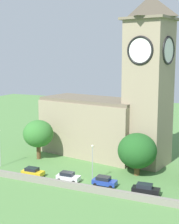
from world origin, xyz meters
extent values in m
plane|color=#517F42|center=(0.00, 15.00, 0.00)|extent=(200.00, 200.00, 0.00)
cube|color=gray|center=(-4.68, 18.58, 6.28)|extent=(25.59, 15.73, 12.57)
cube|color=#675C4A|center=(-4.68, 18.58, 12.92)|extent=(25.42, 14.83, 0.70)
cube|color=gray|center=(9.06, 16.00, 15.04)|extent=(9.53, 9.53, 30.08)
cube|color=#736753|center=(9.06, 16.00, 30.33)|extent=(11.06, 11.06, 0.50)
pyramid|color=brown|center=(9.06, 16.00, 32.82)|extent=(10.01, 10.01, 4.49)
cylinder|color=white|center=(8.29, 11.93, 24.06)|extent=(5.16, 1.08, 5.22)
torus|color=black|center=(8.29, 11.93, 24.06)|extent=(5.68, 1.51, 5.69)
cylinder|color=white|center=(13.13, 15.24, 24.06)|extent=(1.08, 5.16, 5.22)
torus|color=black|center=(13.13, 15.24, 24.06)|extent=(1.51, 5.68, 5.69)
cube|color=gray|center=(0.00, -3.23, 0.59)|extent=(42.12, 0.70, 1.17)
cube|color=gold|center=(-8.89, -0.56, 0.68)|extent=(4.39, 1.96, 0.75)
cube|color=#1E232B|center=(-9.11, -0.56, 1.35)|extent=(2.47, 1.70, 0.60)
cylinder|color=black|center=(-7.43, 0.41, 0.30)|extent=(0.61, 0.35, 0.60)
cylinder|color=black|center=(-7.40, -1.48, 0.30)|extent=(0.61, 0.35, 0.60)
cylinder|color=black|center=(-10.39, 0.36, 0.30)|extent=(0.61, 0.35, 0.60)
cylinder|color=black|center=(-10.36, -1.53, 0.30)|extent=(0.61, 0.35, 0.60)
cube|color=silver|center=(-1.31, -0.26, 0.73)|extent=(4.43, 1.91, 0.81)
cube|color=#1E232B|center=(-1.53, -0.27, 1.46)|extent=(2.50, 1.64, 0.64)
cylinder|color=black|center=(0.15, 0.67, 0.32)|extent=(0.66, 0.34, 0.65)
cylinder|color=black|center=(0.20, -1.10, 0.32)|extent=(0.66, 0.34, 0.65)
cylinder|color=black|center=(-2.83, 0.58, 0.32)|extent=(0.66, 0.34, 0.65)
cylinder|color=black|center=(-2.77, -1.19, 0.32)|extent=(0.66, 0.34, 0.65)
cube|color=#233D9E|center=(5.68, 0.40, 0.72)|extent=(4.35, 1.92, 0.80)
cube|color=#1E232B|center=(5.46, 0.39, 1.44)|extent=(2.44, 1.67, 0.64)
cylinder|color=black|center=(7.14, 1.35, 0.32)|extent=(0.65, 0.34, 0.64)
cylinder|color=black|center=(7.16, -0.52, 0.32)|extent=(0.65, 0.34, 0.64)
cylinder|color=black|center=(4.20, 1.32, 0.32)|extent=(0.65, 0.34, 0.64)
cylinder|color=black|center=(4.22, -0.56, 0.32)|extent=(0.65, 0.34, 0.64)
cube|color=black|center=(13.45, -0.30, 0.77)|extent=(4.75, 2.10, 0.85)
cube|color=#1E232B|center=(13.22, -0.32, 1.53)|extent=(2.70, 1.74, 0.68)
cylinder|color=black|center=(14.96, 0.69, 0.34)|extent=(0.70, 0.37, 0.68)
cylinder|color=black|center=(15.09, -1.06, 0.34)|extent=(0.70, 0.37, 0.68)
cylinder|color=black|center=(11.82, 0.46, 0.34)|extent=(0.70, 0.37, 0.68)
cylinder|color=black|center=(11.95, -1.30, 0.34)|extent=(0.70, 0.37, 0.68)
cylinder|color=#9EA0A5|center=(-18.38, 1.53, 3.75)|extent=(0.14, 0.14, 7.49)
cylinder|color=#9EA0A5|center=(2.95, 1.17, 3.34)|extent=(0.14, 0.14, 6.68)
sphere|color=#F4EFCC|center=(2.95, 1.17, 6.90)|extent=(0.44, 0.44, 0.44)
cylinder|color=brown|center=(-14.08, 9.58, 1.64)|extent=(0.95, 0.95, 3.27)
ellipsoid|color=#33702D|center=(-14.08, 9.58, 5.82)|extent=(6.78, 6.78, 6.10)
cylinder|color=brown|center=(9.26, 8.31, 1.04)|extent=(1.06, 1.06, 2.08)
ellipsoid|color=#1E511E|center=(9.26, 8.31, 4.92)|extent=(7.58, 7.58, 6.83)
camera|label=1|loc=(27.74, -54.55, 23.25)|focal=55.63mm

